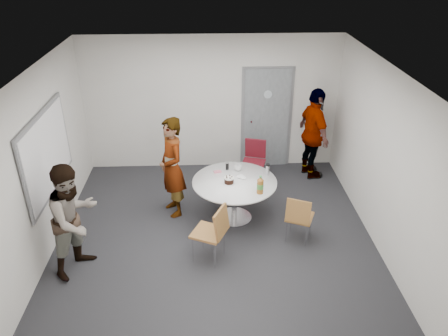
{
  "coord_description": "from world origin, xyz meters",
  "views": [
    {
      "loc": [
        -0.09,
        -5.67,
        4.29
      ],
      "look_at": [
        0.15,
        0.25,
        1.12
      ],
      "focal_mm": 35.0,
      "sensor_mm": 36.0,
      "label": 1
    }
  ],
  "objects_px": {
    "table": "(236,186)",
    "person_left": "(74,219)",
    "chair_near_right": "(299,215)",
    "person_right": "(314,134)",
    "chair_near_left": "(214,229)",
    "person_main": "(172,168)",
    "door": "(266,119)",
    "whiteboard": "(47,153)",
    "chair_far": "(254,157)"
  },
  "relations": [
    {
      "from": "table",
      "to": "chair_near_left",
      "type": "xyz_separation_m",
      "value": [
        -0.38,
        -1.07,
        -0.07
      ]
    },
    {
      "from": "chair_near_left",
      "to": "table",
      "type": "bearing_deg",
      "value": 5.03
    },
    {
      "from": "whiteboard",
      "to": "table",
      "type": "xyz_separation_m",
      "value": [
        2.82,
        0.31,
        -0.82
      ]
    },
    {
      "from": "chair_near_left",
      "to": "person_main",
      "type": "distance_m",
      "value": 1.51
    },
    {
      "from": "chair_near_left",
      "to": "chair_far",
      "type": "distance_m",
      "value": 2.44
    },
    {
      "from": "chair_near_right",
      "to": "chair_far",
      "type": "bearing_deg",
      "value": 127.81
    },
    {
      "from": "whiteboard",
      "to": "chair_far",
      "type": "xyz_separation_m",
      "value": [
        3.26,
        1.54,
        -0.91
      ]
    },
    {
      "from": "person_right",
      "to": "person_main",
      "type": "bearing_deg",
      "value": 100.91
    },
    {
      "from": "door",
      "to": "table",
      "type": "height_order",
      "value": "door"
    },
    {
      "from": "whiteboard",
      "to": "person_left",
      "type": "bearing_deg",
      "value": -58.47
    },
    {
      "from": "table",
      "to": "person_main",
      "type": "relative_size",
      "value": 0.8
    },
    {
      "from": "chair_near_right",
      "to": "person_main",
      "type": "bearing_deg",
      "value": 178.18
    },
    {
      "from": "table",
      "to": "chair_near_right",
      "type": "distance_m",
      "value": 1.16
    },
    {
      "from": "door",
      "to": "chair_far",
      "type": "bearing_deg",
      "value": -112.29
    },
    {
      "from": "chair_near_left",
      "to": "person_left",
      "type": "height_order",
      "value": "person_left"
    },
    {
      "from": "person_left",
      "to": "table",
      "type": "bearing_deg",
      "value": -32.64
    },
    {
      "from": "chair_near_right",
      "to": "person_right",
      "type": "distance_m",
      "value": 2.27
    },
    {
      "from": "chair_near_left",
      "to": "person_right",
      "type": "height_order",
      "value": "person_right"
    },
    {
      "from": "whiteboard",
      "to": "table",
      "type": "height_order",
      "value": "whiteboard"
    },
    {
      "from": "table",
      "to": "chair_near_right",
      "type": "height_order",
      "value": "table"
    },
    {
      "from": "person_right",
      "to": "chair_near_left",
      "type": "bearing_deg",
      "value": 128.36
    },
    {
      "from": "person_left",
      "to": "door",
      "type": "bearing_deg",
      "value": -13.38
    },
    {
      "from": "chair_near_right",
      "to": "person_main",
      "type": "xyz_separation_m",
      "value": [
        -1.98,
        0.93,
        0.38
      ]
    },
    {
      "from": "person_main",
      "to": "person_right",
      "type": "height_order",
      "value": "person_right"
    },
    {
      "from": "chair_far",
      "to": "person_main",
      "type": "xyz_separation_m",
      "value": [
        -1.49,
        -0.98,
        0.34
      ]
    },
    {
      "from": "chair_near_right",
      "to": "person_left",
      "type": "relative_size",
      "value": 0.49
    },
    {
      "from": "person_right",
      "to": "chair_near_right",
      "type": "bearing_deg",
      "value": 149.23
    },
    {
      "from": "whiteboard",
      "to": "chair_near_left",
      "type": "distance_m",
      "value": 2.71
    },
    {
      "from": "table",
      "to": "chair_near_left",
      "type": "relative_size",
      "value": 1.53
    },
    {
      "from": "person_left",
      "to": "person_right",
      "type": "height_order",
      "value": "person_right"
    },
    {
      "from": "chair_far",
      "to": "person_main",
      "type": "bearing_deg",
      "value": 48.87
    },
    {
      "from": "chair_near_left",
      "to": "chair_far",
      "type": "xyz_separation_m",
      "value": [
        0.82,
        2.29,
        -0.02
      ]
    },
    {
      "from": "table",
      "to": "person_main",
      "type": "bearing_deg",
      "value": 167.05
    },
    {
      "from": "chair_far",
      "to": "person_right",
      "type": "xyz_separation_m",
      "value": [
        1.16,
        0.21,
        0.37
      ]
    },
    {
      "from": "whiteboard",
      "to": "person_main",
      "type": "xyz_separation_m",
      "value": [
        1.77,
        0.55,
        -0.58
      ]
    },
    {
      "from": "door",
      "to": "table",
      "type": "bearing_deg",
      "value": -110.57
    },
    {
      "from": "chair_near_right",
      "to": "person_right",
      "type": "height_order",
      "value": "person_right"
    },
    {
      "from": "chair_near_right",
      "to": "chair_far",
      "type": "distance_m",
      "value": 1.98
    },
    {
      "from": "door",
      "to": "person_right",
      "type": "xyz_separation_m",
      "value": [
        0.85,
        -0.53,
        -0.12
      ]
    },
    {
      "from": "person_main",
      "to": "whiteboard",
      "type": "bearing_deg",
      "value": -96.16
    },
    {
      "from": "whiteboard",
      "to": "person_left",
      "type": "height_order",
      "value": "whiteboard"
    },
    {
      "from": "door",
      "to": "table",
      "type": "relative_size",
      "value": 1.52
    },
    {
      "from": "chair_near_left",
      "to": "person_left",
      "type": "bearing_deg",
      "value": 116.95
    },
    {
      "from": "table",
      "to": "person_left",
      "type": "distance_m",
      "value": 2.59
    },
    {
      "from": "whiteboard",
      "to": "chair_far",
      "type": "height_order",
      "value": "whiteboard"
    },
    {
      "from": "door",
      "to": "person_main",
      "type": "height_order",
      "value": "door"
    },
    {
      "from": "table",
      "to": "chair_far",
      "type": "height_order",
      "value": "table"
    },
    {
      "from": "whiteboard",
      "to": "chair_near_right",
      "type": "bearing_deg",
      "value": -5.81
    },
    {
      "from": "table",
      "to": "person_main",
      "type": "xyz_separation_m",
      "value": [
        -1.05,
        0.24,
        0.24
      ]
    },
    {
      "from": "whiteboard",
      "to": "table",
      "type": "relative_size",
      "value": 1.37
    }
  ]
}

